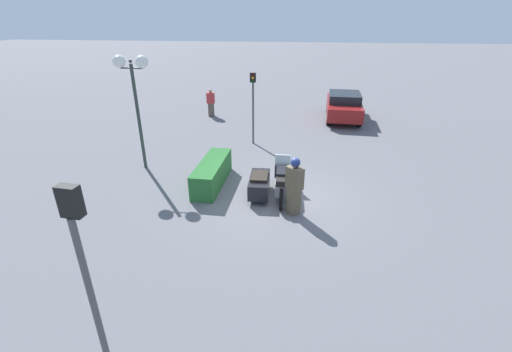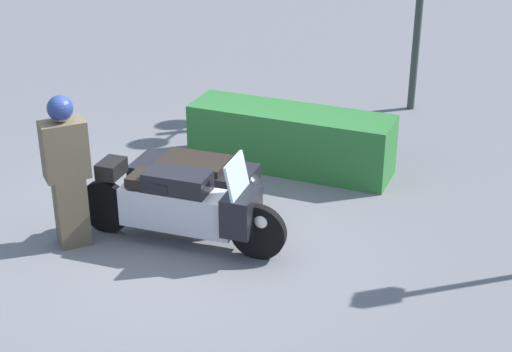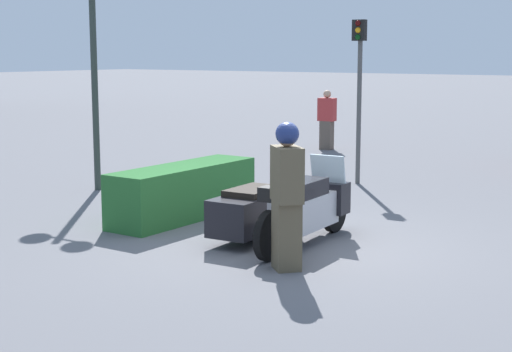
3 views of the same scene
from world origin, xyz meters
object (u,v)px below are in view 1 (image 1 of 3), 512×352
officer_rider (294,185)px  police_motorcycle (270,181)px  hedge_bush_curbside (212,173)px  twin_lamp_post (133,76)px  pedestrian_bystander (211,103)px  parked_car_background (344,105)px  traffic_light_far (87,273)px  traffic_light_near (253,98)px

officer_rider → police_motorcycle: bearing=-101.5°
officer_rider → hedge_bush_curbside: officer_rider is taller
twin_lamp_post → pedestrian_bystander: size_ratio=2.64×
officer_rider → twin_lamp_post: size_ratio=0.42×
officer_rider → parked_car_background: 11.18m
hedge_bush_curbside → traffic_light_far: size_ratio=0.78×
police_motorcycle → parked_car_background: parked_car_background is taller
police_motorcycle → hedge_bush_curbside: police_motorcycle is taller
police_motorcycle → pedestrian_bystander: bearing=22.5°
officer_rider → hedge_bush_curbside: 3.34m
twin_lamp_post → traffic_light_far: (-8.43, -3.44, -1.12)m
officer_rider → pedestrian_bystander: bearing=-110.7°
hedge_bush_curbside → twin_lamp_post: twin_lamp_post is taller
twin_lamp_post → traffic_light_near: bearing=-47.7°
twin_lamp_post → traffic_light_near: 5.21m
hedge_bush_curbside → traffic_light_far: bearing=-176.4°
pedestrian_bystander → police_motorcycle: bearing=20.6°
hedge_bush_curbside → traffic_light_near: (4.44, -0.74, 1.70)m
hedge_bush_curbside → traffic_light_far: (-7.38, -0.46, 1.92)m
traffic_light_near → pedestrian_bystander: bearing=-148.2°
officer_rider → parked_car_background: (10.94, -2.29, -0.14)m
traffic_light_far → parked_car_background: (16.75, -4.72, -1.54)m
police_motorcycle → parked_car_background: (9.80, -3.13, 0.34)m
hedge_bush_curbside → traffic_light_far: traffic_light_far is taller
hedge_bush_curbside → parked_car_background: size_ratio=0.63×
officer_rider → traffic_light_far: size_ratio=0.50×
parked_car_background → traffic_light_far: bearing=166.3°
pedestrian_bystander → parked_car_background: bearing=88.0°
officer_rider → pedestrian_bystander: size_ratio=1.12×
parked_car_background → pedestrian_bystander: 7.68m
hedge_bush_curbside → officer_rider: bearing=-118.5°
police_motorcycle → traffic_light_near: 5.31m
police_motorcycle → officer_rider: officer_rider is taller
parked_car_background → traffic_light_near: bearing=140.1°
officer_rider → parked_car_background: officer_rider is taller
officer_rider → hedge_bush_curbside: (1.57, 2.90, -0.52)m
hedge_bush_curbside → traffic_light_near: bearing=-9.5°
hedge_bush_curbside → twin_lamp_post: 4.38m
traffic_light_near → pedestrian_bystander: traffic_light_near is taller
police_motorcycle → traffic_light_near: bearing=11.8°
traffic_light_near → traffic_light_far: traffic_light_far is taller
traffic_light_near → hedge_bush_curbside: bearing=-13.3°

